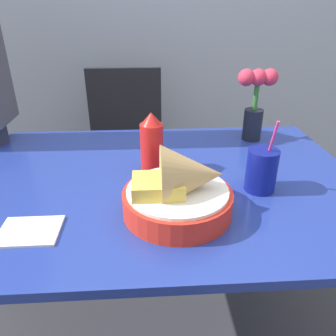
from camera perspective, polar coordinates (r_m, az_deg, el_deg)
ground_plane at (r=1.48m, az=-0.81°, el=-27.22°), size 12.00×12.00×0.00m
dining_table at (r=1.04m, az=-1.03°, el=-6.21°), size 1.19×0.85×0.73m
chair_far_window at (r=1.83m, az=-7.34°, el=4.91°), size 0.40×0.40×0.89m
food_basket at (r=0.80m, az=2.40°, el=-3.90°), size 0.27×0.27×0.18m
ketchup_bottle at (r=1.00m, az=-2.85°, el=4.33°), size 0.07×0.07×0.19m
drink_cup at (r=0.94m, az=15.94°, el=-0.57°), size 0.08×0.08×0.21m
flower_vase at (r=1.27m, az=14.98°, el=11.33°), size 0.14×0.07×0.27m
napkin at (r=0.83m, az=-22.96°, el=-10.09°), size 0.14×0.11×0.01m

